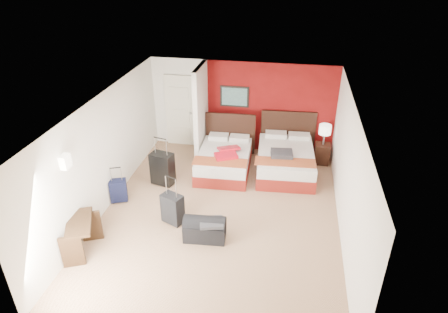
% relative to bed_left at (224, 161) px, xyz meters
% --- Properties ---
extents(ground, '(6.50, 6.50, 0.00)m').
position_rel_bed_left_xyz_m(ground, '(0.24, -1.87, -0.27)').
color(ground, tan).
rests_on(ground, ground).
extents(room_walls, '(5.02, 6.52, 2.50)m').
position_rel_bed_left_xyz_m(room_walls, '(-1.16, -0.45, 0.98)').
color(room_walls, white).
rests_on(room_walls, ground).
extents(red_accent_panel, '(3.50, 0.04, 2.50)m').
position_rel_bed_left_xyz_m(red_accent_panel, '(0.99, 1.36, 0.98)').
color(red_accent_panel, maroon).
rests_on(red_accent_panel, ground).
extents(partition_wall, '(0.12, 1.20, 2.50)m').
position_rel_bed_left_xyz_m(partition_wall, '(-0.76, 0.74, 0.98)').
color(partition_wall, silver).
rests_on(partition_wall, ground).
extents(entry_door, '(0.82, 0.06, 2.05)m').
position_rel_bed_left_xyz_m(entry_door, '(-1.51, 1.33, 0.75)').
color(entry_door, silver).
rests_on(entry_door, ground).
extents(bed_left, '(1.35, 1.87, 0.55)m').
position_rel_bed_left_xyz_m(bed_left, '(0.00, 0.00, 0.00)').
color(bed_left, white).
rests_on(bed_left, ground).
extents(bed_right, '(1.52, 2.08, 0.60)m').
position_rel_bed_left_xyz_m(bed_right, '(1.54, 0.23, 0.03)').
color(bed_right, white).
rests_on(bed_right, ground).
extents(red_suitcase_open, '(0.80, 0.89, 0.09)m').
position_rel_bed_left_xyz_m(red_suitcase_open, '(0.10, -0.10, 0.32)').
color(red_suitcase_open, red).
rests_on(red_suitcase_open, bed_left).
extents(jacket_bundle, '(0.56, 0.47, 0.13)m').
position_rel_bed_left_xyz_m(jacket_bundle, '(1.44, -0.07, 0.39)').
color(jacket_bundle, '#333338').
rests_on(jacket_bundle, bed_right).
extents(nightstand, '(0.40, 0.40, 0.54)m').
position_rel_bed_left_xyz_m(nightstand, '(2.47, 0.89, -0.00)').
color(nightstand, black).
rests_on(nightstand, ground).
extents(table_lamp, '(0.36, 0.36, 0.55)m').
position_rel_bed_left_xyz_m(table_lamp, '(2.47, 0.89, 0.54)').
color(table_lamp, white).
rests_on(table_lamp, nightstand).
extents(suitcase_black, '(0.59, 0.44, 0.79)m').
position_rel_bed_left_xyz_m(suitcase_black, '(-1.34, -0.87, 0.12)').
color(suitcase_black, black).
rests_on(suitcase_black, ground).
extents(suitcase_charcoal, '(0.51, 0.43, 0.64)m').
position_rel_bed_left_xyz_m(suitcase_charcoal, '(-0.66, -2.30, 0.05)').
color(suitcase_charcoal, black).
rests_on(suitcase_charcoal, ground).
extents(suitcase_navy, '(0.43, 0.35, 0.52)m').
position_rel_bed_left_xyz_m(suitcase_navy, '(-2.09, -1.77, -0.02)').
color(suitcase_navy, black).
rests_on(suitcase_navy, ground).
extents(duffel_bag, '(0.85, 0.50, 0.41)m').
position_rel_bed_left_xyz_m(duffel_bag, '(0.10, -2.67, -0.07)').
color(duffel_bag, black).
rests_on(duffel_bag, ground).
extents(jacket_draped, '(0.53, 0.47, 0.06)m').
position_rel_bed_left_xyz_m(jacket_draped, '(0.25, -2.72, 0.17)').
color(jacket_draped, '#313236').
rests_on(jacket_draped, duffel_bag).
extents(desk, '(0.75, 0.97, 0.72)m').
position_rel_bed_left_xyz_m(desk, '(-2.06, -3.47, 0.09)').
color(desk, '#301D10').
rests_on(desk, ground).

